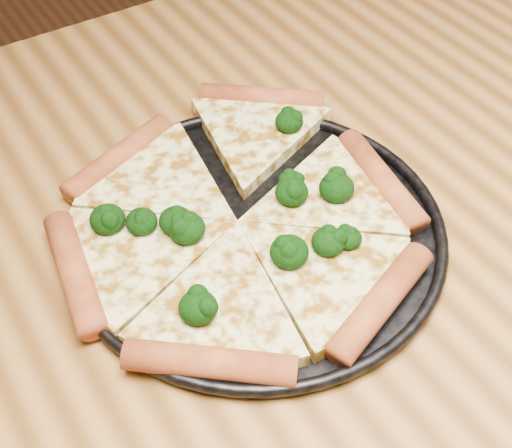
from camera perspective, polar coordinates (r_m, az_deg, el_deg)
dining_table at (r=0.73m, az=4.34°, el=-5.60°), size 1.20×0.90×0.75m
pizza_pan at (r=0.65m, az=0.00°, el=-0.51°), size 0.34×0.34×0.02m
pizza at (r=0.64m, az=-1.39°, el=0.51°), size 0.35×0.37×0.03m
broccoli_florets at (r=0.63m, az=-0.96°, el=0.46°), size 0.24×0.18×0.02m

